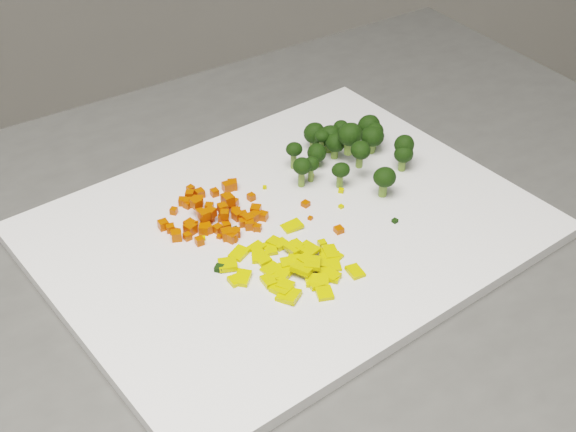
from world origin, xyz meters
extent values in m
cube|color=white|center=(0.02, 0.33, 0.91)|extent=(0.53, 0.48, 0.01)
cube|color=#C53502|center=(-0.04, 0.32, 0.92)|extent=(0.01, 0.01, 0.01)
cube|color=#C53502|center=(-0.07, 0.35, 0.91)|extent=(0.01, 0.01, 0.01)
cube|color=#C53502|center=(-0.06, 0.35, 0.92)|extent=(0.01, 0.01, 0.01)
cube|color=#C53502|center=(-0.01, 0.33, 0.91)|extent=(0.01, 0.01, 0.01)
cube|color=#C53502|center=(-0.03, 0.38, 0.91)|extent=(0.01, 0.01, 0.01)
cube|color=#C53502|center=(-0.07, 0.38, 0.92)|extent=(0.01, 0.01, 0.01)
cube|color=#C53502|center=(-0.03, 0.37, 0.91)|extent=(0.01, 0.01, 0.01)
cube|color=#C53502|center=(0.00, 0.35, 0.92)|extent=(0.01, 0.01, 0.01)
cube|color=#C53502|center=(-0.05, 0.36, 0.92)|extent=(0.01, 0.01, 0.01)
cube|color=#C53502|center=(-0.07, 0.35, 0.92)|extent=(0.01, 0.01, 0.01)
cube|color=#C53502|center=(-0.06, 0.37, 0.92)|extent=(0.01, 0.01, 0.01)
cube|color=#C53502|center=(-0.03, 0.33, 0.92)|extent=(0.01, 0.01, 0.01)
cube|color=#C53502|center=(-0.06, 0.34, 0.92)|extent=(0.01, 0.01, 0.01)
cube|color=#C53502|center=(-0.07, 0.33, 0.91)|extent=(0.01, 0.01, 0.01)
cube|color=#C53502|center=(-0.06, 0.41, 0.91)|extent=(0.01, 0.01, 0.01)
cube|color=#C53502|center=(-0.08, 0.34, 0.92)|extent=(0.01, 0.01, 0.01)
cube|color=#C53502|center=(-0.04, 0.35, 0.92)|extent=(0.01, 0.01, 0.01)
cube|color=#C53502|center=(-0.03, 0.40, 0.92)|extent=(0.01, 0.01, 0.01)
cube|color=#C53502|center=(-0.04, 0.33, 0.92)|extent=(0.01, 0.01, 0.01)
cube|color=#C53502|center=(-0.02, 0.34, 0.92)|extent=(0.01, 0.01, 0.01)
cube|color=#C53502|center=(-0.03, 0.37, 0.92)|extent=(0.01, 0.01, 0.01)
cube|color=#C53502|center=(-0.06, 0.36, 0.92)|extent=(0.01, 0.01, 0.01)
cube|color=#C53502|center=(-0.04, 0.33, 0.92)|extent=(0.01, 0.01, 0.01)
cube|color=#C53502|center=(-0.01, 0.33, 0.91)|extent=(0.01, 0.01, 0.01)
cube|color=#C53502|center=(-0.05, 0.36, 0.92)|extent=(0.01, 0.01, 0.01)
cube|color=#C53502|center=(-0.03, 0.35, 0.92)|extent=(0.01, 0.01, 0.01)
cube|color=#C53502|center=(-0.06, 0.35, 0.92)|extent=(0.01, 0.01, 0.01)
cube|color=#C53502|center=(-0.02, 0.34, 0.92)|extent=(0.01, 0.01, 0.01)
cube|color=#C53502|center=(-0.07, 0.38, 0.91)|extent=(0.01, 0.01, 0.01)
cube|color=#C53502|center=(-0.04, 0.35, 0.91)|extent=(0.01, 0.01, 0.01)
cube|color=#C53502|center=(-0.02, 0.34, 0.91)|extent=(0.01, 0.01, 0.01)
cube|color=#C53502|center=(-0.01, 0.38, 0.91)|extent=(0.01, 0.01, 0.01)
cube|color=#C53502|center=(-0.03, 0.37, 0.93)|extent=(0.01, 0.01, 0.01)
cube|color=#C53502|center=(-0.04, 0.33, 0.91)|extent=(0.01, 0.01, 0.01)
cube|color=#C53502|center=(-0.03, 0.38, 0.91)|extent=(0.01, 0.01, 0.01)
cube|color=#C53502|center=(-0.07, 0.33, 0.91)|extent=(0.01, 0.01, 0.01)
cube|color=#C53502|center=(-0.07, 0.34, 0.92)|extent=(0.01, 0.01, 0.01)
cube|color=#C53502|center=(-0.02, 0.40, 0.92)|extent=(0.01, 0.01, 0.01)
cube|color=#C53502|center=(-0.04, 0.32, 0.91)|extent=(0.01, 0.01, 0.01)
cube|color=#C53502|center=(-0.06, 0.34, 0.92)|extent=(0.01, 0.01, 0.01)
cube|color=#C53502|center=(-0.03, 0.37, 0.92)|extent=(0.01, 0.01, 0.01)
cube|color=#C53502|center=(-0.05, 0.34, 0.92)|extent=(0.01, 0.01, 0.01)
cube|color=#C53502|center=(-0.02, 0.34, 0.92)|extent=(0.01, 0.01, 0.01)
cube|color=#C53502|center=(-0.06, 0.38, 0.92)|extent=(0.01, 0.01, 0.01)
cube|color=#C53502|center=(-0.05, 0.36, 0.92)|extent=(0.01, 0.01, 0.01)
cube|color=#C53502|center=(-0.06, 0.40, 0.92)|extent=(0.01, 0.01, 0.01)
cube|color=#C53502|center=(-0.04, 0.32, 0.91)|extent=(0.01, 0.01, 0.01)
cube|color=#C53502|center=(-0.04, 0.36, 0.92)|extent=(0.01, 0.01, 0.01)
cube|color=#C53502|center=(-0.02, 0.35, 0.92)|extent=(0.01, 0.01, 0.01)
cube|color=#C53502|center=(-0.07, 0.39, 0.91)|extent=(0.01, 0.01, 0.01)
cube|color=#C53502|center=(-0.04, 0.40, 0.91)|extent=(0.01, 0.01, 0.01)
cube|color=#C53502|center=(-0.05, 0.40, 0.92)|extent=(0.01, 0.01, 0.01)
cube|color=#C53502|center=(-0.09, 0.35, 0.91)|extent=(0.01, 0.01, 0.01)
cube|color=#C53502|center=(-0.06, 0.38, 0.92)|extent=(0.01, 0.01, 0.01)
cube|color=#C53502|center=(-0.04, 0.34, 0.91)|extent=(0.01, 0.01, 0.01)
cube|color=#C53502|center=(-0.08, 0.38, 0.91)|extent=(0.01, 0.01, 0.01)
cube|color=#C53502|center=(-0.09, 0.36, 0.92)|extent=(0.01, 0.01, 0.01)
cube|color=#C53502|center=(-0.01, 0.35, 0.92)|extent=(0.01, 0.01, 0.01)
cube|color=#C53502|center=(-0.01, 0.36, 0.92)|extent=(0.01, 0.01, 0.01)
cube|color=#C53502|center=(-0.03, 0.36, 0.92)|extent=(0.01, 0.01, 0.01)
cube|color=#D5BC0B|center=(-0.02, 0.26, 0.91)|extent=(0.01, 0.02, 0.01)
cube|color=#D5BC0B|center=(0.04, 0.26, 0.91)|extent=(0.02, 0.02, 0.00)
cube|color=#D5BC0B|center=(0.02, 0.33, 0.91)|extent=(0.02, 0.02, 0.01)
cube|color=#D5BC0B|center=(0.06, 0.26, 0.91)|extent=(0.02, 0.02, 0.00)
cube|color=#D5BC0B|center=(0.02, 0.25, 0.91)|extent=(0.02, 0.02, 0.01)
cube|color=#D5BC0B|center=(-0.04, 0.27, 0.91)|extent=(0.02, 0.02, 0.01)
cube|color=#D5BC0B|center=(-0.01, 0.25, 0.91)|extent=(0.02, 0.02, 0.01)
cube|color=#D5BC0B|center=(0.01, 0.26, 0.92)|extent=(0.02, 0.02, 0.01)
cube|color=#D5BC0B|center=(0.02, 0.28, 0.91)|extent=(0.02, 0.02, 0.01)
cube|color=#D5BC0B|center=(-0.02, 0.29, 0.91)|extent=(0.02, 0.02, 0.01)
cube|color=#D5BC0B|center=(0.00, 0.31, 0.91)|extent=(0.02, 0.02, 0.01)
cube|color=#D5BC0B|center=(0.01, 0.28, 0.92)|extent=(0.02, 0.01, 0.01)
cube|color=#D5BC0B|center=(0.04, 0.27, 0.91)|extent=(0.02, 0.02, 0.00)
cube|color=#D5BC0B|center=(0.02, 0.27, 0.92)|extent=(0.02, 0.02, 0.00)
cube|color=#D5BC0B|center=(0.01, 0.29, 0.92)|extent=(0.02, 0.02, 0.01)
cube|color=#D5BC0B|center=(0.01, 0.28, 0.92)|extent=(0.02, 0.02, 0.00)
cube|color=#D5BC0B|center=(0.00, 0.24, 0.91)|extent=(0.02, 0.02, 0.01)
cube|color=#D5BC0B|center=(0.00, 0.31, 0.91)|extent=(0.02, 0.02, 0.01)
cube|color=#D5BC0B|center=(0.04, 0.28, 0.91)|extent=(0.02, 0.02, 0.00)
cube|color=#D5BC0B|center=(-0.01, 0.28, 0.91)|extent=(0.02, 0.02, 0.01)
cube|color=#D5BC0B|center=(-0.03, 0.30, 0.91)|extent=(0.02, 0.02, 0.00)
cube|color=#D5BC0B|center=(0.04, 0.28, 0.91)|extent=(0.02, 0.02, 0.01)
cube|color=#D5BC0B|center=(0.03, 0.26, 0.91)|extent=(0.01, 0.02, 0.00)
cube|color=#D5BC0B|center=(-0.05, 0.29, 0.91)|extent=(0.02, 0.02, 0.01)
cube|color=#D5BC0B|center=(-0.02, 0.31, 0.91)|extent=(0.02, 0.02, 0.00)
cube|color=#D5BC0B|center=(-0.02, 0.30, 0.91)|extent=(0.01, 0.02, 0.00)
cube|color=#D5BC0B|center=(0.01, 0.30, 0.92)|extent=(0.02, 0.02, 0.01)
cube|color=#D5BC0B|center=(0.02, 0.29, 0.92)|extent=(0.02, 0.02, 0.01)
cube|color=#D5BC0B|center=(-0.01, 0.27, 0.91)|extent=(0.02, 0.02, 0.01)
cube|color=#D5BC0B|center=(0.04, 0.29, 0.91)|extent=(0.01, 0.01, 0.00)
cube|color=#D5BC0B|center=(0.00, 0.27, 0.91)|extent=(0.02, 0.02, 0.01)
cube|color=#D5BC0B|center=(0.02, 0.27, 0.92)|extent=(0.02, 0.02, 0.01)
cube|color=#D5BC0B|center=(0.03, 0.27, 0.91)|extent=(0.02, 0.02, 0.01)
cube|color=#D5BC0B|center=(0.02, 0.25, 0.91)|extent=(0.01, 0.02, 0.01)
cube|color=#D5BC0B|center=(-0.01, 0.30, 0.91)|extent=(0.01, 0.02, 0.01)
cube|color=#D5BC0B|center=(-0.04, 0.27, 0.91)|extent=(0.02, 0.02, 0.01)
cube|color=#D5BC0B|center=(0.04, 0.26, 0.91)|extent=(0.02, 0.02, 0.01)
cube|color=#D5BC0B|center=(0.02, 0.24, 0.91)|extent=(0.01, 0.01, 0.00)
cube|color=#D5BC0B|center=(0.04, 0.29, 0.91)|extent=(0.01, 0.02, 0.01)
cube|color=#D5BC0B|center=(0.00, 0.25, 0.91)|extent=(0.02, 0.02, 0.01)
cube|color=#D5BC0B|center=(0.04, 0.30, 0.91)|extent=(0.01, 0.01, 0.00)
cube|color=black|center=(-0.05, 0.29, 0.91)|extent=(0.01, 0.01, 0.00)
cube|color=#D5BC0B|center=(0.07, 0.35, 0.91)|extent=(0.01, 0.01, 0.00)
cube|color=#C53502|center=(0.04, 0.34, 0.91)|extent=(0.01, 0.01, 0.00)
cube|color=#D5BC0B|center=(-0.06, 0.33, 0.91)|extent=(0.00, 0.00, 0.00)
cube|color=#D5BC0B|center=(0.01, 0.28, 0.91)|extent=(0.00, 0.00, 0.00)
cube|color=#C53502|center=(-0.02, 0.34, 0.91)|extent=(0.01, 0.01, 0.00)
cube|color=#D5BC0B|center=(0.01, 0.40, 0.91)|extent=(0.00, 0.00, 0.00)
cube|color=#C53502|center=(-0.05, 0.33, 0.91)|extent=(0.01, 0.01, 0.00)
cube|color=black|center=(-0.03, 0.34, 0.91)|extent=(0.01, 0.01, 0.00)
cube|color=#D5BC0B|center=(0.08, 0.37, 0.91)|extent=(0.01, 0.01, 0.00)
cube|color=#D5BC0B|center=(0.06, 0.40, 0.91)|extent=(0.01, 0.01, 0.00)
cube|color=#C53502|center=(-0.08, 0.35, 0.91)|extent=(0.01, 0.01, 0.00)
cube|color=#C53502|center=(0.06, 0.31, 0.91)|extent=(0.01, 0.01, 0.01)
cube|color=#C53502|center=(0.04, 0.36, 0.91)|extent=(0.01, 0.01, 0.00)
cube|color=black|center=(0.11, 0.32, 0.91)|extent=(0.01, 0.01, 0.00)
camera|label=1|loc=(-0.12, -0.22, 1.36)|focal=50.00mm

